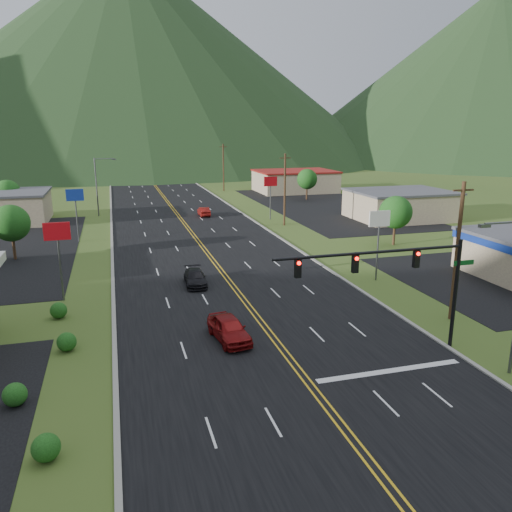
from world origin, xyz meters
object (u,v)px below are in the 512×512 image
object	(u,v)px
streetlight_west	(98,183)
car_dark_mid	(195,278)
traffic_signal	(400,271)
car_red_near	(229,329)
car_red_far	(204,212)

from	to	relation	value
streetlight_west	car_dark_mid	distance (m)	40.16
streetlight_west	car_dark_mid	size ratio (longest dim) A/B	2.04
traffic_signal	streetlight_west	distance (m)	58.88
streetlight_west	car_red_near	size ratio (longest dim) A/B	1.93
streetlight_west	car_red_near	bearing A→B (deg)	-80.28
car_red_near	car_red_far	xyz separation A→B (m)	(6.73, 46.69, -0.11)
streetlight_west	car_red_far	world-z (taller)	streetlight_west
traffic_signal	car_dark_mid	world-z (taller)	traffic_signal
traffic_signal	car_red_far	xyz separation A→B (m)	(-2.65, 51.43, -4.64)
traffic_signal	car_dark_mid	bearing A→B (deg)	119.42
traffic_signal	streetlight_west	size ratio (longest dim) A/B	1.46
traffic_signal	car_dark_mid	size ratio (longest dim) A/B	2.96
streetlight_west	traffic_signal	bearing A→B (deg)	-72.03
traffic_signal	car_red_far	distance (m)	51.70
traffic_signal	car_red_near	bearing A→B (deg)	153.21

